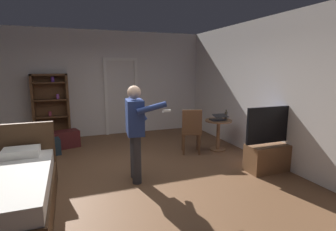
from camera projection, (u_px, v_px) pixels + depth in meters
ground_plane at (126, 180)px, 4.44m from camera, size 7.14×7.14×0.00m
wall_back at (100, 84)px, 7.23m from camera, size 6.01×0.12×2.85m
wall_right at (272, 90)px, 5.20m from camera, size 0.12×6.74×2.85m
doorway_frame at (121, 91)px, 7.38m from camera, size 0.93×0.08×2.13m
bookshelf at (51, 105)px, 6.67m from camera, size 0.86×0.32×1.71m
tv_flatscreen at (271, 151)px, 4.82m from camera, size 1.12×0.40×1.19m
side_table at (218, 130)px, 5.99m from camera, size 0.61×0.61×0.70m
laptop at (218, 118)px, 5.89m from camera, size 0.33×0.34×0.15m
bottle_on_table at (226, 116)px, 5.91m from camera, size 0.06×0.06×0.24m
wooden_chair at (191, 130)px, 5.71m from camera, size 0.54×0.54×0.99m
person_blue_shirt at (136, 127)px, 4.30m from camera, size 0.65×0.65×1.59m
suitcase_dark at (66, 139)px, 6.23m from camera, size 0.66×0.51×0.40m
suitcase_small at (48, 147)px, 5.71m from camera, size 0.56×0.44×0.34m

